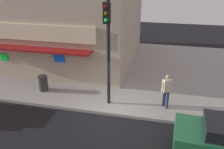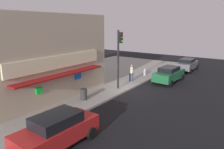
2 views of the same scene
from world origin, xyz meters
TOP-DOWN VIEW (x-y plane):
  - ground_plane at (0.00, 0.00)m, footprint 49.93×49.93m
  - sidewalk at (0.00, 6.50)m, footprint 33.29×12.99m
  - corner_building at (-5.82, 7.66)m, footprint 11.49×10.71m
  - traffic_light at (-0.32, 0.88)m, footprint 0.32×0.58m
  - trash_can at (-4.46, 1.55)m, footprint 0.54×0.54m
  - pedestrian at (2.65, 1.26)m, footprint 0.56×0.45m

SIDE VIEW (x-z plane):
  - ground_plane at x=0.00m, z-range 0.00..0.00m
  - sidewalk at x=0.00m, z-range 0.00..0.16m
  - trash_can at x=-4.46m, z-range 0.16..1.07m
  - pedestrian at x=2.65m, z-range 0.26..2.07m
  - corner_building at x=-5.82m, z-range 0.16..6.93m
  - traffic_light at x=-0.32m, z-range 0.91..6.37m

